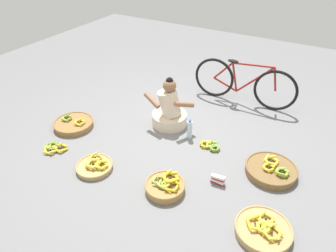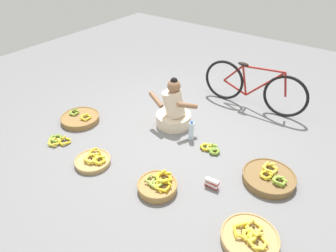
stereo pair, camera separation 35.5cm
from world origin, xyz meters
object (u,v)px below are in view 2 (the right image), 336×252
(loose_bananas_front_left, at_px, (211,149))
(packet_carton_stack, at_px, (212,183))
(vendor_woman_front, at_px, (174,111))
(banana_basket_back_left, at_px, (158,185))
(banana_basket_mid_right, at_px, (80,118))
(banana_basket_back_center, at_px, (269,177))
(water_bottle, at_px, (191,131))
(banana_basket_mid_left, at_px, (250,238))
(bicycle_leaning, at_px, (253,87))
(loose_bananas_back_right, at_px, (57,140))
(banana_basket_near_bicycle, at_px, (93,161))

(loose_bananas_front_left, bearing_deg, packet_carton_stack, -59.83)
(vendor_woman_front, relative_size, banana_basket_back_left, 1.68)
(banana_basket_back_left, distance_m, banana_basket_mid_right, 1.89)
(banana_basket_back_center, distance_m, water_bottle, 1.20)
(banana_basket_mid_left, bearing_deg, banana_basket_back_center, 99.55)
(packet_carton_stack, bearing_deg, bicycle_leaning, 101.06)
(banana_basket_back_center, height_order, loose_bananas_back_right, banana_basket_back_center)
(banana_basket_back_center, distance_m, banana_basket_mid_left, 0.91)
(banana_basket_back_left, distance_m, banana_basket_near_bicycle, 0.95)
(banana_basket_mid_right, bearing_deg, loose_bananas_back_right, -73.91)
(banana_basket_mid_left, distance_m, loose_bananas_back_right, 2.81)
(banana_basket_back_center, bearing_deg, water_bottle, 172.43)
(loose_bananas_back_right, relative_size, water_bottle, 1.13)
(banana_basket_mid_left, relative_size, loose_bananas_front_left, 1.78)
(bicycle_leaning, relative_size, water_bottle, 5.76)
(banana_basket_near_bicycle, height_order, water_bottle, water_bottle)
(vendor_woman_front, distance_m, banana_basket_near_bicycle, 1.38)
(vendor_woman_front, relative_size, loose_bananas_front_left, 2.43)
(vendor_woman_front, bearing_deg, packet_carton_stack, -35.83)
(banana_basket_mid_right, bearing_deg, vendor_woman_front, 32.31)
(banana_basket_mid_left, xyz_separation_m, loose_bananas_front_left, (-0.99, 1.00, -0.02))
(banana_basket_near_bicycle, distance_m, banana_basket_mid_left, 2.07)
(banana_basket_near_bicycle, bearing_deg, banana_basket_mid_right, 148.10)
(bicycle_leaning, distance_m, loose_bananas_front_left, 1.44)
(banana_basket_mid_left, bearing_deg, bicycle_leaning, 113.40)
(banana_basket_near_bicycle, xyz_separation_m, banana_basket_mid_left, (2.07, 0.11, 0.01))
(banana_basket_near_bicycle, xyz_separation_m, water_bottle, (0.73, 1.17, 0.10))
(banana_basket_mid_right, distance_m, loose_bananas_front_left, 2.05)
(banana_basket_back_left, bearing_deg, water_bottle, 101.58)
(banana_basket_back_center, xyz_separation_m, banana_basket_mid_right, (-2.82, -0.45, -0.01))
(bicycle_leaning, height_order, banana_basket_mid_left, bicycle_leaning)
(banana_basket_back_left, height_order, banana_basket_mid_left, banana_basket_back_left)
(vendor_woman_front, bearing_deg, water_bottle, -20.62)
(banana_basket_near_bicycle, bearing_deg, loose_bananas_back_right, 178.91)
(banana_basket_back_center, relative_size, banana_basket_mid_right, 1.07)
(banana_basket_back_center, bearing_deg, bicycle_leaning, 120.62)
(bicycle_leaning, distance_m, banana_basket_near_bicycle, 2.73)
(vendor_woman_front, xyz_separation_m, banana_basket_mid_right, (-1.21, -0.77, -0.20))
(banana_basket_near_bicycle, xyz_separation_m, loose_bananas_front_left, (1.08, 1.11, -0.02))
(banana_basket_back_center, bearing_deg, banana_basket_mid_right, -170.89)
(banana_basket_near_bicycle, bearing_deg, bicycle_leaning, 67.61)
(banana_basket_back_center, relative_size, loose_bananas_front_left, 1.95)
(banana_basket_back_left, bearing_deg, banana_basket_back_center, 42.14)
(bicycle_leaning, bearing_deg, banana_basket_back_left, -92.19)
(bicycle_leaning, relative_size, banana_basket_back_center, 2.74)
(packet_carton_stack, bearing_deg, water_bottle, 137.11)
(banana_basket_back_center, bearing_deg, loose_bananas_back_right, -159.47)
(loose_bananas_front_left, bearing_deg, bicycle_leaning, 91.96)
(bicycle_leaning, distance_m, water_bottle, 1.39)
(banana_basket_back_center, distance_m, banana_basket_near_bicycle, 2.17)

